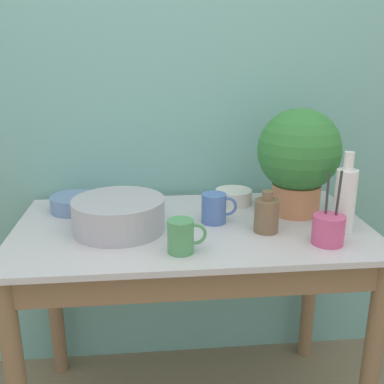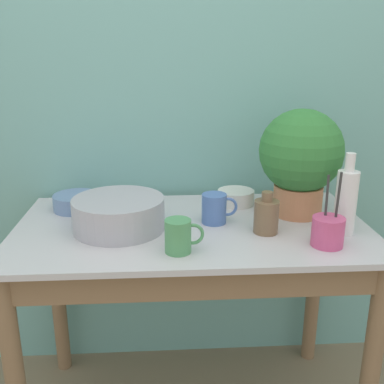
{
  "view_description": "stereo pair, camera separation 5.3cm",
  "coord_description": "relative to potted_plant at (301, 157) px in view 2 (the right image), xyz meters",
  "views": [
    {
      "loc": [
        -0.14,
        -1.11,
        1.37
      ],
      "look_at": [
        0.0,
        0.33,
        0.91
      ],
      "focal_mm": 42.0,
      "sensor_mm": 36.0,
      "label": 1
    },
    {
      "loc": [
        -0.09,
        -1.12,
        1.37
      ],
      "look_at": [
        0.0,
        0.33,
        0.91
      ],
      "focal_mm": 42.0,
      "sensor_mm": 36.0,
      "label": 2
    }
  ],
  "objects": [
    {
      "name": "utensil_cup",
      "position": [
        0.01,
        -0.28,
        -0.17
      ],
      "size": [
        0.1,
        0.1,
        0.24
      ],
      "color": "#CC4C7F",
      "rests_on": "counter_table"
    },
    {
      "name": "mug_green",
      "position": [
        -0.45,
        -0.3,
        -0.17
      ],
      "size": [
        0.12,
        0.08,
        0.1
      ],
      "color": "#4C935B",
      "rests_on": "counter_table"
    },
    {
      "name": "bowl_small_blue",
      "position": [
        -0.82,
        0.1,
        -0.19
      ],
      "size": [
        0.17,
        0.17,
        0.06
      ],
      "color": "#6684B2",
      "rests_on": "counter_table"
    },
    {
      "name": "potted_plant",
      "position": [
        0.0,
        0.0,
        0.0
      ],
      "size": [
        0.3,
        0.3,
        0.39
      ],
      "color": "tan",
      "rests_on": "counter_table"
    },
    {
      "name": "wall_back",
      "position": [
        -0.39,
        0.3,
        0.2
      ],
      "size": [
        6.0,
        0.05,
        2.4
      ],
      "color": "#70ADA8",
      "rests_on": "ground_plane"
    },
    {
      "name": "bottle_short",
      "position": [
        -0.15,
        -0.17,
        -0.16
      ],
      "size": [
        0.08,
        0.08,
        0.14
      ],
      "color": "brown",
      "rests_on": "counter_table"
    },
    {
      "name": "bottle_tall",
      "position": [
        0.1,
        -0.19,
        -0.1
      ],
      "size": [
        0.07,
        0.07,
        0.27
      ],
      "color": "white",
      "rests_on": "counter_table"
    },
    {
      "name": "counter_table",
      "position": [
        -0.39,
        -0.11,
        -0.38
      ],
      "size": [
        1.22,
        0.67,
        0.79
      ],
      "color": "#846647",
      "rests_on": "ground_plane"
    },
    {
      "name": "bowl_wash_large",
      "position": [
        -0.64,
        -0.11,
        -0.16
      ],
      "size": [
        0.31,
        0.31,
        0.11
      ],
      "color": "#A8A8B2",
      "rests_on": "counter_table"
    },
    {
      "name": "mug_blue",
      "position": [
        -0.31,
        -0.07,
        -0.16
      ],
      "size": [
        0.13,
        0.09,
        0.1
      ],
      "color": "#4C70B7",
      "rests_on": "counter_table"
    },
    {
      "name": "bowl_small_enamel_white",
      "position": [
        -0.21,
        0.13,
        -0.19
      ],
      "size": [
        0.14,
        0.14,
        0.06
      ],
      "color": "silver",
      "rests_on": "counter_table"
    }
  ]
}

